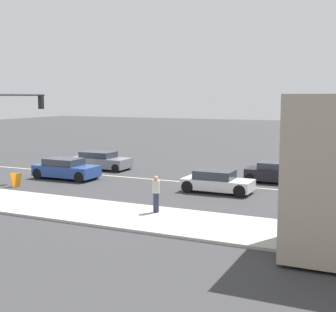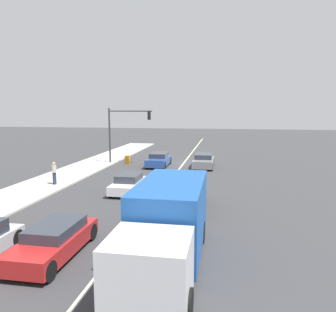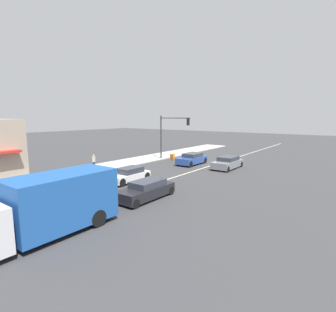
% 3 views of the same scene
% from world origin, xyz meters
% --- Properties ---
extents(ground_plane, '(160.00, 160.00, 0.00)m').
position_xyz_m(ground_plane, '(0.00, 18.00, 0.00)').
color(ground_plane, '#38383A').
extents(sidewalk_right, '(4.00, 73.00, 0.12)m').
position_xyz_m(sidewalk_right, '(9.00, 18.50, 0.06)').
color(sidewalk_right, '#B2AFA8').
rests_on(sidewalk_right, ground).
extents(lane_marking_center, '(0.16, 60.00, 0.01)m').
position_xyz_m(lane_marking_center, '(0.00, 0.00, 0.00)').
color(lane_marking_center, beige).
rests_on(lane_marking_center, ground).
extents(traffic_signal_main, '(4.59, 0.34, 5.60)m').
position_xyz_m(traffic_signal_main, '(6.12, 1.00, 3.90)').
color(traffic_signal_main, '#333338').
rests_on(traffic_signal_main, sidewalk_right).
extents(pedestrian, '(0.34, 0.34, 1.67)m').
position_xyz_m(pedestrian, '(8.11, 11.41, 1.00)').
color(pedestrian, '#282D42').
rests_on(pedestrian, sidewalk_right).
extents(warning_aframe_sign, '(0.45, 0.53, 0.84)m').
position_xyz_m(warning_aframe_sign, '(5.72, 0.95, 0.43)').
color(warning_aframe_sign, orange).
rests_on(warning_aframe_sign, ground).
extents(delivery_truck, '(2.44, 7.50, 2.87)m').
position_xyz_m(delivery_truck, '(-2.20, 22.04, 1.47)').
color(delivery_truck, silver).
rests_on(delivery_truck, ground).
extents(coupe_blue, '(1.91, 4.20, 1.33)m').
position_xyz_m(coupe_blue, '(2.20, 1.89, 0.65)').
color(coupe_blue, '#284793').
rests_on(coupe_blue, ground).
extents(suv_grey, '(1.92, 4.39, 1.30)m').
position_xyz_m(suv_grey, '(-2.20, 1.66, 0.63)').
color(suv_grey, slate).
rests_on(suv_grey, ground).
extents(hatchback_red, '(1.81, 4.45, 1.25)m').
position_xyz_m(hatchback_red, '(2.20, 22.16, 0.62)').
color(hatchback_red, '#AD1E1E').
rests_on(hatchback_red, ground).
extents(van_white, '(1.74, 3.88, 1.24)m').
position_xyz_m(van_white, '(2.20, 12.25, 0.60)').
color(van_white, silver).
rests_on(van_white, ground).
extents(sedan_dark, '(1.75, 4.45, 1.27)m').
position_xyz_m(sedan_dark, '(-2.20, 14.94, 0.62)').
color(sedan_dark, black).
rests_on(sedan_dark, ground).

